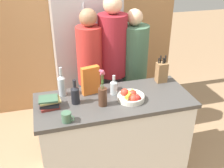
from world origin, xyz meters
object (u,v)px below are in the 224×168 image
object	(u,v)px
refrigerator	(86,48)
fruit_bowl	(131,96)
cereal_box	(90,80)
book_stack	(49,103)
person_in_blue	(113,62)
person_at_sink	(90,71)
knife_block	(162,72)
bottle_wine	(75,94)
coffee_mug	(67,117)
person_in_red_tee	(133,68)
flower_vase	(103,94)
bottle_oil	(62,85)
bottle_vinegar	(114,87)

from	to	relation	value
refrigerator	fruit_bowl	size ratio (longest dim) A/B	7.72
refrigerator	cereal_box	world-z (taller)	refrigerator
book_stack	person_in_blue	size ratio (longest dim) A/B	0.11
refrigerator	person_at_sink	bearing A→B (deg)	-96.42
knife_block	book_stack	size ratio (longest dim) A/B	1.49
cereal_box	bottle_wine	size ratio (longest dim) A/B	1.18
coffee_mug	person_in_red_tee	xyz separation A→B (m)	(0.91, 0.91, -0.05)
knife_block	flower_vase	world-z (taller)	flower_vase
fruit_bowl	person_in_red_tee	xyz separation A→B (m)	(0.28, 0.73, -0.05)
flower_vase	book_stack	distance (m)	0.49
coffee_mug	knife_block	bearing A→B (deg)	23.60
fruit_bowl	flower_vase	bearing A→B (deg)	-177.69
flower_vase	bottle_oil	xyz separation A→B (m)	(-0.34, 0.29, 0.00)
flower_vase	bottle_oil	bearing A→B (deg)	139.57
book_stack	bottle_vinegar	bearing A→B (deg)	7.04
coffee_mug	bottle_oil	bearing A→B (deg)	88.31
refrigerator	bottle_vinegar	size ratio (longest dim) A/B	9.80
book_stack	person_at_sink	size ratio (longest dim) A/B	0.12
cereal_box	refrigerator	bearing A→B (deg)	81.69
knife_block	bottle_oil	xyz separation A→B (m)	(-1.06, -0.01, 0.00)
fruit_bowl	person_in_blue	bearing A→B (deg)	88.44
bottle_vinegar	bottle_wine	world-z (taller)	bottle_wine
flower_vase	bottle_vinegar	size ratio (longest dim) A/B	1.77
flower_vase	bottle_oil	distance (m)	0.44
cereal_box	book_stack	distance (m)	0.45
bottle_oil	book_stack	bearing A→B (deg)	-125.71
book_stack	bottle_vinegar	xyz separation A→B (m)	(0.63, 0.08, 0.03)
book_stack	bottle_wine	size ratio (longest dim) A/B	0.83
cereal_box	person_in_red_tee	distance (m)	0.81
refrigerator	person_in_red_tee	distance (m)	0.73
coffee_mug	bottle_vinegar	xyz separation A→B (m)	(0.50, 0.34, 0.04)
coffee_mug	person_in_blue	bearing A→B (deg)	54.28
coffee_mug	flower_vase	bearing A→B (deg)	25.92
flower_vase	bottle_oil	size ratio (longest dim) A/B	1.22
book_stack	bottle_oil	world-z (taller)	bottle_oil
refrigerator	bottle_vinegar	bearing A→B (deg)	-86.84
cereal_box	person_in_red_tee	world-z (taller)	person_in_red_tee
refrigerator	person_at_sink	size ratio (longest dim) A/B	1.22
flower_vase	cereal_box	distance (m)	0.26
flower_vase	bottle_wine	bearing A→B (deg)	156.52
fruit_bowl	coffee_mug	xyz separation A→B (m)	(-0.63, -0.18, 0.00)
bottle_vinegar	person_in_blue	xyz separation A→B (m)	(0.15, 0.56, 0.02)
bottle_vinegar	person_in_blue	bearing A→B (deg)	75.53
bottle_vinegar	cereal_box	bearing A→B (deg)	160.07
knife_block	person_at_sink	size ratio (longest dim) A/B	0.18
knife_block	person_in_blue	xyz separation A→B (m)	(-0.42, 0.43, -0.02)
person_in_red_tee	bottle_oil	bearing A→B (deg)	-164.40
fruit_bowl	cereal_box	distance (m)	0.43
coffee_mug	person_in_blue	size ratio (longest dim) A/B	0.06
bottle_vinegar	bottle_wine	xyz separation A→B (m)	(-0.39, -0.07, 0.01)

